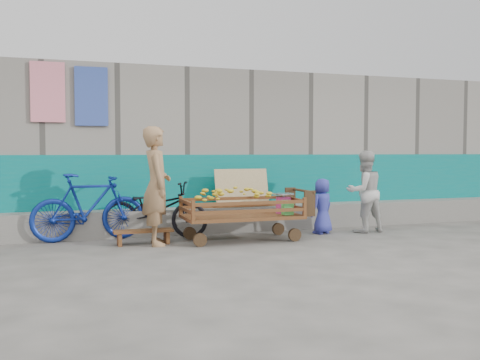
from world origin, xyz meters
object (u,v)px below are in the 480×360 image
object	(u,v)px
banana_cart	(240,204)
bicycle_blue	(89,207)
vendor_man	(157,186)
bench	(143,234)
woman	(364,191)
bicycle_dark	(155,210)
child	(322,206)

from	to	relation	value
banana_cart	bicycle_blue	world-z (taller)	bicycle_blue
banana_cart	vendor_man	bearing A→B (deg)	178.39
bench	woman	bearing A→B (deg)	0.36
banana_cart	bicycle_dark	size ratio (longest dim) A/B	1.15
child	bicycle_blue	bearing A→B (deg)	-32.90
bicycle_dark	bicycle_blue	xyz separation A→B (m)	(-1.07, 0.01, 0.08)
bench	vendor_man	distance (m)	0.79
bench	woman	world-z (taller)	woman
banana_cart	woman	world-z (taller)	woman
bench	woman	size ratio (longest dim) A/B	0.63
bench	child	bearing A→B (deg)	1.94
banana_cart	child	size ratio (longest dim) A/B	2.12
vendor_man	woman	size ratio (longest dim) A/B	1.25
vendor_man	banana_cart	bearing A→B (deg)	-88.00
vendor_man	bicycle_dark	bearing A→B (deg)	-3.38
child	bench	bearing A→B (deg)	-23.68
woman	bicycle_blue	distance (m)	4.81
bench	bicycle_dark	world-z (taller)	bicycle_dark
bicycle_blue	child	bearing A→B (deg)	-102.25
bicycle_dark	vendor_man	bearing A→B (deg)	-162.54
child	bicycle_dark	distance (m)	2.94
banana_cart	bench	bearing A→B (deg)	174.84
vendor_man	bicycle_blue	size ratio (longest dim) A/B	1.01
bench	child	size ratio (longest dim) A/B	0.94
child	bicycle_dark	bearing A→B (deg)	-35.38
vendor_man	bicycle_dark	xyz separation A→B (m)	(0.09, 0.71, -0.45)
banana_cart	bench	world-z (taller)	banana_cart
banana_cart	bicycle_dark	xyz separation A→B (m)	(-1.27, 0.75, -0.13)
banana_cart	bench	distance (m)	1.62
woman	bicycle_blue	world-z (taller)	woman
bench	woman	xyz separation A→B (m)	(3.98, 0.03, 0.57)
bicycle_dark	bicycle_blue	world-z (taller)	bicycle_blue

